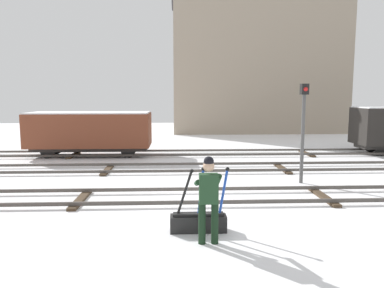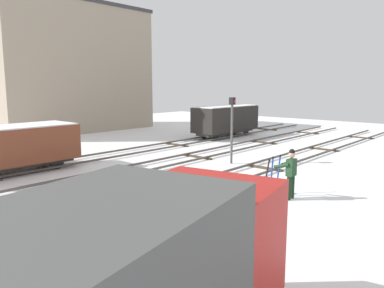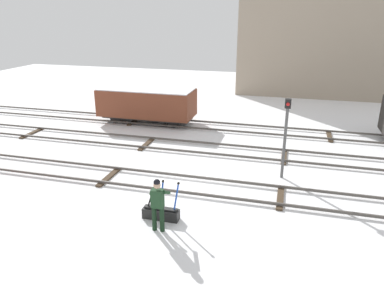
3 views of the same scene
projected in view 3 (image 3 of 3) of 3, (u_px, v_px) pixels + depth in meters
The scene contains 9 objects.
ground_plane at pixel (190, 187), 14.58m from camera, with size 60.00×60.00×0.00m, color white.
track_main_line at pixel (190, 185), 14.55m from camera, with size 44.00×1.94×0.18m.
track_siding_near at pixel (212, 149), 18.38m from camera, with size 44.00×1.94×0.18m.
track_siding_far at pixel (226, 127), 21.85m from camera, with size 44.00×1.94×0.18m.
switch_lever_frame at pixel (161, 212), 12.29m from camera, with size 1.30×0.37×1.45m.
rail_worker at pixel (158, 202), 11.38m from camera, with size 0.53×0.68×1.79m.
signal_post at pixel (286, 130), 14.74m from camera, with size 0.24×0.32×3.37m.
apartment_building at pixel (325, 27), 30.43m from camera, with size 13.85×6.93×10.82m.
freight_car_mid_siding at pixel (147, 103), 22.68m from camera, with size 5.86×2.30×2.16m.
Camera 3 is at (3.52, -12.66, 6.56)m, focal length 34.30 mm.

